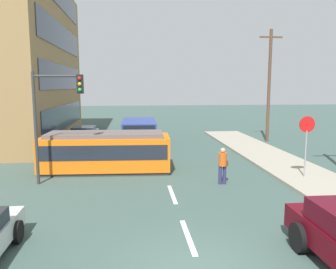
# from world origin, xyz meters

# --- Properties ---
(ground_plane) EXTENTS (120.00, 120.00, 0.00)m
(ground_plane) POSITION_xyz_m (0.00, 10.00, 0.00)
(ground_plane) COLOR #3A504A
(sidewalk_curb_right) EXTENTS (3.20, 36.00, 0.14)m
(sidewalk_curb_right) POSITION_xyz_m (6.80, 6.00, 0.07)
(sidewalk_curb_right) COLOR #9C9583
(sidewalk_curb_right) RESTS_ON ground
(lane_stripe_1) EXTENTS (0.16, 2.40, 0.01)m
(lane_stripe_1) POSITION_xyz_m (0.00, 2.00, 0.01)
(lane_stripe_1) COLOR silver
(lane_stripe_1) RESTS_ON ground
(lane_stripe_2) EXTENTS (0.16, 2.40, 0.01)m
(lane_stripe_2) POSITION_xyz_m (0.00, 6.00, 0.01)
(lane_stripe_2) COLOR silver
(lane_stripe_2) RESTS_ON ground
(lane_stripe_3) EXTENTS (0.16, 2.40, 0.01)m
(lane_stripe_3) POSITION_xyz_m (0.00, 16.29, 0.01)
(lane_stripe_3) COLOR silver
(lane_stripe_3) RESTS_ON ground
(lane_stripe_4) EXTENTS (0.16, 2.40, 0.01)m
(lane_stripe_4) POSITION_xyz_m (0.00, 22.29, 0.01)
(lane_stripe_4) COLOR silver
(lane_stripe_4) RESTS_ON ground
(streetcar_tram) EXTENTS (6.69, 2.83, 2.03)m
(streetcar_tram) POSITION_xyz_m (-2.99, 10.29, 1.05)
(streetcar_tram) COLOR orange
(streetcar_tram) RESTS_ON ground
(city_bus) EXTENTS (2.63, 5.33, 1.78)m
(city_bus) POSITION_xyz_m (-1.08, 18.73, 1.02)
(city_bus) COLOR navy
(city_bus) RESTS_ON ground
(pedestrian_crossing) EXTENTS (0.48, 0.36, 1.67)m
(pedestrian_crossing) POSITION_xyz_m (2.44, 7.23, 0.94)
(pedestrian_crossing) COLOR navy
(pedestrian_crossing) RESTS_ON ground
(parked_sedan_mid) EXTENTS (2.09, 4.37, 1.19)m
(parked_sedan_mid) POSITION_xyz_m (-5.45, 14.25, 0.62)
(parked_sedan_mid) COLOR navy
(parked_sedan_mid) RESTS_ON ground
(parked_sedan_far) EXTENTS (2.12, 4.07, 1.19)m
(parked_sedan_far) POSITION_xyz_m (-5.47, 20.31, 0.62)
(parked_sedan_far) COLOR silver
(parked_sedan_far) RESTS_ON ground
(stop_sign) EXTENTS (0.76, 0.07, 2.88)m
(stop_sign) POSITION_xyz_m (6.54, 7.60, 2.19)
(stop_sign) COLOR gray
(stop_sign) RESTS_ON sidewalk_curb_right
(traffic_light_mast) EXTENTS (2.22, 0.33, 5.05)m
(traffic_light_mast) POSITION_xyz_m (-5.04, 8.12, 3.50)
(traffic_light_mast) COLOR #333333
(traffic_light_mast) RESTS_ON ground
(utility_pole_mid) EXTENTS (1.80, 0.24, 8.77)m
(utility_pole_mid) POSITION_xyz_m (9.19, 18.71, 4.57)
(utility_pole_mid) COLOR brown
(utility_pole_mid) RESTS_ON ground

